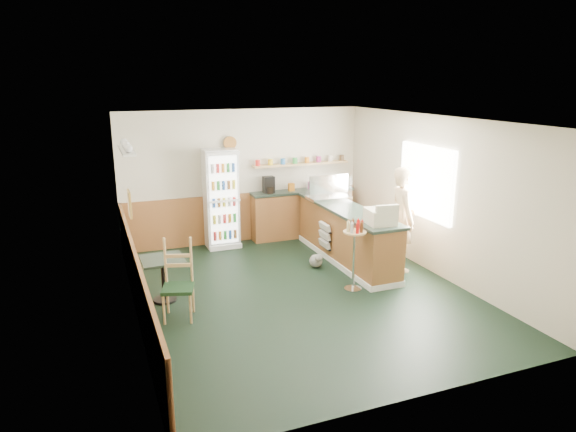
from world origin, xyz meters
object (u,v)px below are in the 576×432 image
cafe_table (163,271)px  display_case (329,187)px  condiment_stand (354,244)px  cafe_chair (176,277)px  cash_register (380,217)px  drinks_fridge (221,199)px  shopkeeper (402,219)px

cafe_table → display_case: bearing=21.9°
condiment_stand → cafe_chair: bearing=178.5°
cash_register → cafe_chair: (-3.29, -0.04, -0.54)m
drinks_fridge → cafe_chair: (-1.38, -2.85, -0.39)m
shopkeeper → condiment_stand: bearing=125.6°
shopkeeper → cafe_table: bearing=100.6°
cash_register → cafe_table: size_ratio=0.65×
cash_register → condiment_stand: 0.65m
display_case → shopkeeper: bearing=-65.0°
shopkeeper → cafe_table: shopkeeper is taller
condiment_stand → cafe_chair: cafe_chair is taller
drinks_fridge → cash_register: (1.92, -2.81, 0.15)m
display_case → shopkeeper: shopkeeper is taller
shopkeeper → condiment_stand: 1.33m
display_case → cash_register: size_ratio=1.83×
display_case → cash_register: (-0.00, -1.91, -0.11)m
display_case → cafe_chair: display_case is taller
cash_register → condiment_stand: bearing=-160.9°
shopkeeper → condiment_stand: (-1.22, -0.52, -0.16)m
drinks_fridge → display_case: (1.92, -0.90, 0.26)m
display_case → condiment_stand: 2.14m
drinks_fridge → cafe_table: drinks_fridge is taller
drinks_fridge → cash_register: size_ratio=4.40×
drinks_fridge → shopkeeper: bearing=-42.6°
condiment_stand → cafe_chair: (-2.78, 0.07, -0.17)m
shopkeeper → condiment_stand: shopkeeper is taller
cash_register → shopkeeper: 0.84m
cash_register → cafe_table: 3.50m
condiment_stand → cafe_table: condiment_stand is taller
cafe_table → cafe_chair: 0.60m
display_case → cafe_table: 3.74m
display_case → cafe_chair: bearing=-149.4°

